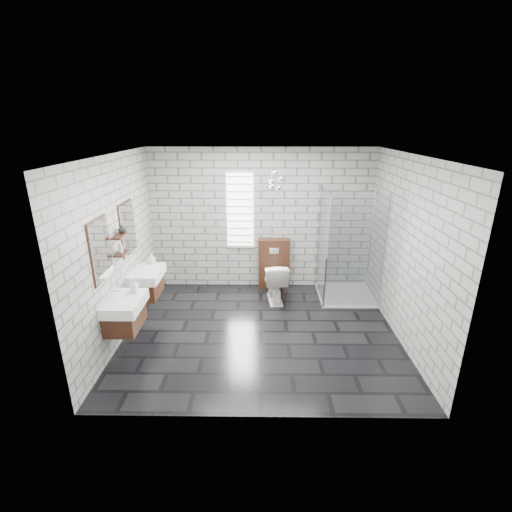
{
  "coord_description": "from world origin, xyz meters",
  "views": [
    {
      "loc": [
        -0.01,
        -5.09,
        3.11
      ],
      "look_at": [
        -0.08,
        0.35,
        1.14
      ],
      "focal_mm": 26.0,
      "sensor_mm": 36.0,
      "label": 1
    }
  ],
  "objects_px": {
    "vanity_right": "(144,275)",
    "cistern_panel": "(274,263)",
    "toilet": "(275,281)",
    "vanity_left": "(122,305)",
    "shower_enclosure": "(343,274)"
  },
  "relations": [
    {
      "from": "vanity_left",
      "to": "shower_enclosure",
      "type": "height_order",
      "value": "shower_enclosure"
    },
    {
      "from": "vanity_left",
      "to": "vanity_right",
      "type": "bearing_deg",
      "value": 90.0
    },
    {
      "from": "vanity_right",
      "to": "toilet",
      "type": "bearing_deg",
      "value": 16.88
    },
    {
      "from": "vanity_right",
      "to": "cistern_panel",
      "type": "xyz_separation_m",
      "value": [
        2.16,
        1.23,
        -0.26
      ]
    },
    {
      "from": "cistern_panel",
      "to": "shower_enclosure",
      "type": "distance_m",
      "value": 1.35
    },
    {
      "from": "shower_enclosure",
      "to": "cistern_panel",
      "type": "bearing_deg",
      "value": 157.47
    },
    {
      "from": "shower_enclosure",
      "to": "vanity_right",
      "type": "bearing_deg",
      "value": -168.14
    },
    {
      "from": "vanity_right",
      "to": "vanity_left",
      "type": "bearing_deg",
      "value": -90.0
    },
    {
      "from": "vanity_left",
      "to": "vanity_right",
      "type": "xyz_separation_m",
      "value": [
        0.0,
        1.04,
        0.0
      ]
    },
    {
      "from": "toilet",
      "to": "vanity_left",
      "type": "bearing_deg",
      "value": 32.48
    },
    {
      "from": "cistern_panel",
      "to": "shower_enclosure",
      "type": "bearing_deg",
      "value": -22.53
    },
    {
      "from": "cistern_panel",
      "to": "toilet",
      "type": "height_order",
      "value": "cistern_panel"
    },
    {
      "from": "cistern_panel",
      "to": "toilet",
      "type": "bearing_deg",
      "value": -90.0
    },
    {
      "from": "vanity_right",
      "to": "toilet",
      "type": "distance_m",
      "value": 2.29
    },
    {
      "from": "vanity_right",
      "to": "shower_enclosure",
      "type": "distance_m",
      "value": 3.49
    }
  ]
}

